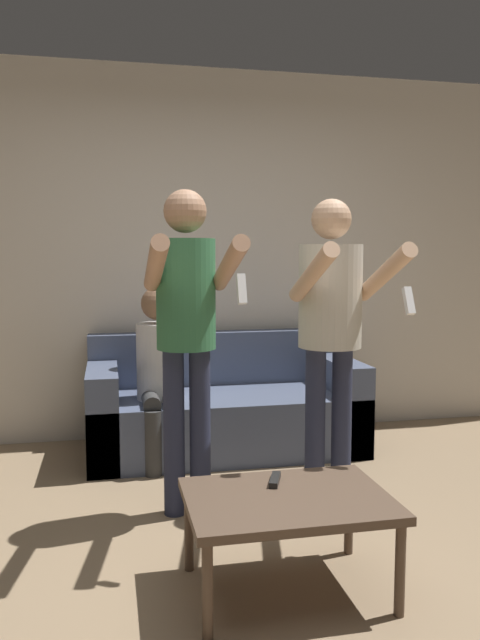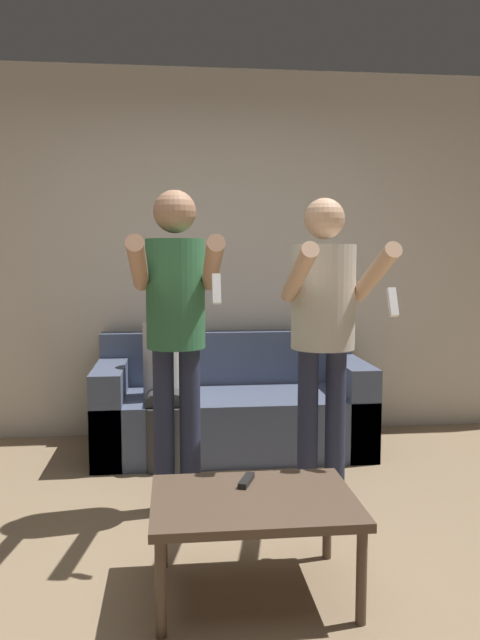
{
  "view_description": "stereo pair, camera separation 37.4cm",
  "coord_description": "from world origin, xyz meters",
  "px_view_note": "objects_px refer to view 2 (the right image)",
  "views": [
    {
      "loc": [
        -0.59,
        -2.44,
        1.35
      ],
      "look_at": [
        0.18,
        1.21,
        0.96
      ],
      "focal_mm": 35.0,
      "sensor_mm": 36.0,
      "label": 1
    },
    {
      "loc": [
        -0.22,
        -2.5,
        1.35
      ],
      "look_at": [
        0.18,
        1.21,
        0.96
      ],
      "focal_mm": 35.0,
      "sensor_mm": 36.0,
      "label": 2
    }
  ],
  "objects_px": {
    "person_standing_right": "(324,316)",
    "coffee_table": "(254,507)",
    "person_standing_left": "(176,315)",
    "person_seated": "(165,366)",
    "remote_on_table": "(246,480)",
    "couch": "(232,410)"
  },
  "relations": [
    {
      "from": "person_standing_left",
      "to": "person_standing_right",
      "type": "height_order",
      "value": "person_standing_left"
    },
    {
      "from": "remote_on_table",
      "to": "person_standing_right",
      "type": "bearing_deg",
      "value": 54.15
    },
    {
      "from": "person_seated",
      "to": "coffee_table",
      "type": "distance_m",
      "value": 1.77
    },
    {
      "from": "person_standing_left",
      "to": "person_seated",
      "type": "bearing_deg",
      "value": 94.67
    },
    {
      "from": "person_seated",
      "to": "remote_on_table",
      "type": "xyz_separation_m",
      "value": [
        0.35,
        -1.56,
        -0.21
      ]
    },
    {
      "from": "person_standing_right",
      "to": "coffee_table",
      "type": "relative_size",
      "value": 2.04
    },
    {
      "from": "person_standing_left",
      "to": "person_standing_right",
      "type": "xyz_separation_m",
      "value": [
        0.77,
        0.0,
        -0.01
      ]
    },
    {
      "from": "person_standing_left",
      "to": "remote_on_table",
      "type": "bearing_deg",
      "value": -67.29
    },
    {
      "from": "person_standing_left",
      "to": "person_seated",
      "type": "relative_size",
      "value": 1.47
    },
    {
      "from": "person_seated",
      "to": "coffee_table",
      "type": "xyz_separation_m",
      "value": [
        0.37,
        -1.71,
        -0.27
      ]
    },
    {
      "from": "couch",
      "to": "person_standing_right",
      "type": "relative_size",
      "value": 1.12
    },
    {
      "from": "person_standing_right",
      "to": "person_seated",
      "type": "distance_m",
      "value": 1.28
    },
    {
      "from": "coffee_table",
      "to": "remote_on_table",
      "type": "relative_size",
      "value": 5.29
    },
    {
      "from": "couch",
      "to": "coffee_table",
      "type": "relative_size",
      "value": 2.29
    },
    {
      "from": "person_standing_right",
      "to": "coffee_table",
      "type": "height_order",
      "value": "person_standing_right"
    },
    {
      "from": "couch",
      "to": "person_standing_right",
      "type": "xyz_separation_m",
      "value": [
        0.39,
        -1.06,
        0.76
      ]
    },
    {
      "from": "couch",
      "to": "remote_on_table",
      "type": "bearing_deg",
      "value": -93.43
    },
    {
      "from": "person_standing_left",
      "to": "remote_on_table",
      "type": "height_order",
      "value": "person_standing_left"
    },
    {
      "from": "person_standing_right",
      "to": "person_seated",
      "type": "xyz_separation_m",
      "value": [
        -0.85,
        0.88,
        -0.41
      ]
    },
    {
      "from": "couch",
      "to": "person_seated",
      "type": "bearing_deg",
      "value": -158.55
    },
    {
      "from": "person_seated",
      "to": "coffee_table",
      "type": "relative_size",
      "value": 1.42
    },
    {
      "from": "person_standing_right",
      "to": "person_seated",
      "type": "bearing_deg",
      "value": 134.02
    }
  ]
}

